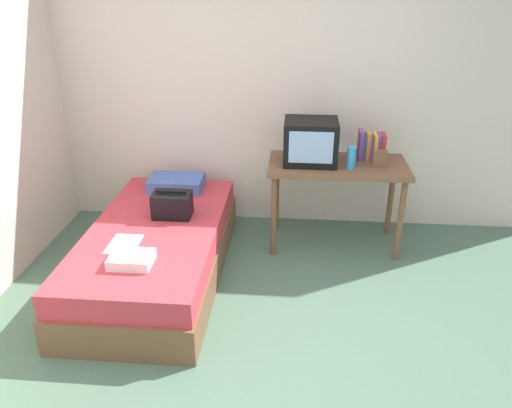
{
  "coord_description": "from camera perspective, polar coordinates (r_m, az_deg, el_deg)",
  "views": [
    {
      "loc": [
        0.24,
        -2.46,
        2.19
      ],
      "look_at": [
        -0.06,
        1.06,
        0.56
      ],
      "focal_mm": 34.66,
      "sensor_mm": 36.0,
      "label": 1
    }
  ],
  "objects": [
    {
      "name": "handbag",
      "position": [
        3.97,
        -9.65,
        -0.08
      ],
      "size": [
        0.3,
        0.2,
        0.23
      ],
      "color": "black",
      "rests_on": "bed"
    },
    {
      "name": "desk",
      "position": [
        4.25,
        9.34,
        3.41
      ],
      "size": [
        1.16,
        0.6,
        0.76
      ],
      "color": "brown",
      "rests_on": "ground"
    },
    {
      "name": "ground_plane",
      "position": [
        3.3,
        -0.49,
        -16.74
      ],
      "size": [
        8.0,
        8.0,
        0.0
      ],
      "primitive_type": "plane",
      "color": "#4C6B56"
    },
    {
      "name": "remote_dark",
      "position": [
        3.41,
        -12.93,
        -6.52
      ],
      "size": [
        0.04,
        0.16,
        0.02
      ],
      "primitive_type": "cube",
      "color": "black",
      "rests_on": "bed"
    },
    {
      "name": "bed",
      "position": [
        3.99,
        -11.36,
        -5.36
      ],
      "size": [
        1.0,
        2.0,
        0.44
      ],
      "color": "brown",
      "rests_on": "ground"
    },
    {
      "name": "water_bottle",
      "position": [
        4.09,
        10.95,
        5.27
      ],
      "size": [
        0.07,
        0.07,
        0.18
      ],
      "primitive_type": "cylinder",
      "color": "#3399DB",
      "rests_on": "desk"
    },
    {
      "name": "picture_frame",
      "position": [
        4.15,
        14.08,
        5.06
      ],
      "size": [
        0.11,
        0.02,
        0.15
      ],
      "primitive_type": "cube",
      "color": "brown",
      "rests_on": "desk"
    },
    {
      "name": "tv",
      "position": [
        4.15,
        6.31,
        7.18
      ],
      "size": [
        0.44,
        0.39,
        0.36
      ],
      "color": "black",
      "rests_on": "desk"
    },
    {
      "name": "book_row",
      "position": [
        4.34,
        13.14,
        6.5
      ],
      "size": [
        0.22,
        0.17,
        0.25
      ],
      "color": "#7A3D89",
      "rests_on": "desk"
    },
    {
      "name": "wall_back",
      "position": [
        4.56,
        1.86,
        13.5
      ],
      "size": [
        5.2,
        0.1,
        2.6
      ],
      "primitive_type": "cube",
      "color": "beige",
      "rests_on": "ground"
    },
    {
      "name": "pillow",
      "position": [
        4.52,
        -9.18,
        2.42
      ],
      "size": [
        0.48,
        0.32,
        0.1
      ],
      "primitive_type": "cube",
      "color": "#4766AD",
      "rests_on": "bed"
    },
    {
      "name": "folded_towel",
      "position": [
        3.4,
        -14.18,
        -6.23
      ],
      "size": [
        0.28,
        0.22,
        0.07
      ],
      "primitive_type": "cube",
      "color": "white",
      "rests_on": "bed"
    },
    {
      "name": "magazine",
      "position": [
        3.67,
        -14.99,
        -4.5
      ],
      "size": [
        0.21,
        0.29,
        0.01
      ],
      "primitive_type": "cube",
      "color": "white",
      "rests_on": "bed"
    }
  ]
}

